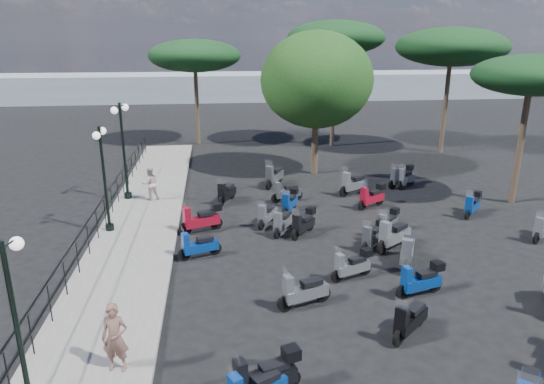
{
  "coord_description": "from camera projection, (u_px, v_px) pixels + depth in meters",
  "views": [
    {
      "loc": [
        -3.48,
        -14.87,
        7.14
      ],
      "look_at": [
        -1.24,
        3.59,
        1.2
      ],
      "focal_mm": 32.0,
      "sensor_mm": 36.0,
      "label": 1
    }
  ],
  "objects": [
    {
      "name": "scooter_31",
      "position": [
        388.0,
        223.0,
        18.27
      ],
      "size": [
        1.18,
        1.16,
        1.2
      ],
      "rotation": [
        0.0,
        0.0,
        2.35
      ],
      "color": "black",
      "rests_on": "ground"
    },
    {
      "name": "scooter_4",
      "position": [
        267.0,
        215.0,
        19.17
      ],
      "size": [
        0.92,
        1.41,
        1.26
      ],
      "rotation": [
        0.0,
        0.0,
        2.61
      ],
      "color": "black",
      "rests_on": "ground"
    },
    {
      "name": "sidewalk",
      "position": [
        139.0,
        229.0,
        18.7
      ],
      "size": [
        3.0,
        30.0,
        0.15
      ],
      "primitive_type": "cube",
      "color": "slate",
      "rests_on": "ground"
    },
    {
      "name": "scooter_9",
      "position": [
        303.0,
        224.0,
        18.21
      ],
      "size": [
        1.12,
        1.28,
        1.24
      ],
      "rotation": [
        0.0,
        0.0,
        2.44
      ],
      "color": "black",
      "rests_on": "ground"
    },
    {
      "name": "pine_1",
      "position": [
        452.0,
        47.0,
        29.62
      ],
      "size": [
        6.78,
        6.78,
        7.79
      ],
      "color": "#38281E",
      "rests_on": "ground"
    },
    {
      "name": "pine_0",
      "position": [
        336.0,
        38.0,
        31.33
      ],
      "size": [
        6.36,
        6.36,
        8.25
      ],
      "color": "#38281E",
      "rests_on": "ground"
    },
    {
      "name": "pedestrian_far",
      "position": [
        150.0,
        183.0,
        21.68
      ],
      "size": [
        0.89,
        0.79,
        1.52
      ],
      "primitive_type": "imported",
      "rotation": [
        0.0,
        0.0,
        3.48
      ],
      "color": "#C4A5AA",
      "rests_on": "sidewalk"
    },
    {
      "name": "scooter_22",
      "position": [
        372.0,
        197.0,
        21.2
      ],
      "size": [
        1.44,
        1.01,
        1.29
      ],
      "rotation": [
        0.0,
        0.0,
        2.13
      ],
      "color": "black",
      "rests_on": "ground"
    },
    {
      "name": "ground",
      "position": [
        320.0,
        255.0,
        16.63
      ],
      "size": [
        120.0,
        120.0,
        0.0
      ],
      "primitive_type": "plane",
      "color": "black",
      "rests_on": "ground"
    },
    {
      "name": "scooter_3",
      "position": [
        201.0,
        219.0,
        18.5
      ],
      "size": [
        1.67,
        0.87,
        1.4
      ],
      "rotation": [
        0.0,
        0.0,
        1.94
      ],
      "color": "black",
      "rests_on": "ground"
    },
    {
      "name": "scooter_20",
      "position": [
        407.0,
        251.0,
        15.75
      ],
      "size": [
        0.97,
        1.7,
        1.45
      ],
      "rotation": [
        0.0,
        0.0,
        2.7
      ],
      "color": "black",
      "rests_on": "ground"
    },
    {
      "name": "scooter_16",
      "position": [
        290.0,
        202.0,
        20.66
      ],
      "size": [
        0.89,
        1.36,
        1.19
      ],
      "rotation": [
        0.0,
        0.0,
        2.63
      ],
      "color": "black",
      "rests_on": "ground"
    },
    {
      "name": "scooter_30",
      "position": [
        282.0,
        223.0,
        18.39
      ],
      "size": [
        0.92,
        1.41,
        1.26
      ],
      "rotation": [
        0.0,
        0.0,
        2.61
      ],
      "color": "black",
      "rests_on": "ground"
    },
    {
      "name": "scooter_8",
      "position": [
        303.0,
        292.0,
        13.34
      ],
      "size": [
        1.61,
        0.77,
        1.33
      ],
      "rotation": [
        0.0,
        0.0,
        1.91
      ],
      "color": "black",
      "rests_on": "ground"
    },
    {
      "name": "scooter_27",
      "position": [
        544.0,
        228.0,
        17.82
      ],
      "size": [
        1.37,
        1.01,
        1.24
      ],
      "rotation": [
        0.0,
        0.0,
        2.16
      ],
      "color": "black",
      "rests_on": "ground"
    },
    {
      "name": "woman",
      "position": [
        115.0,
        338.0,
        10.47
      ],
      "size": [
        0.63,
        0.46,
        1.6
      ],
      "primitive_type": "imported",
      "rotation": [
        0.0,
        0.0,
        -0.14
      ],
      "color": "brown",
      "rests_on": "sidewalk"
    },
    {
      "name": "distant_hills",
      "position": [
        241.0,
        86.0,
        58.73
      ],
      "size": [
        70.0,
        8.0,
        3.0
      ],
      "primitive_type": "cube",
      "color": "gray",
      "rests_on": "ground"
    },
    {
      "name": "pine_3",
      "position": [
        531.0,
        76.0,
        20.27
      ],
      "size": [
        4.9,
        4.9,
        6.51
      ],
      "color": "#38281E",
      "rests_on": "ground"
    },
    {
      "name": "scooter_7",
      "position": [
        409.0,
        320.0,
        12.02
      ],
      "size": [
        1.27,
        1.14,
        1.28
      ],
      "rotation": [
        0.0,
        0.0,
        2.3
      ],
      "color": "black",
      "rests_on": "ground"
    },
    {
      "name": "scooter_5",
      "position": [
        226.0,
        193.0,
        21.8
      ],
      "size": [
        0.9,
        1.54,
        1.32
      ],
      "rotation": [
        0.0,
        0.0,
        2.68
      ],
      "color": "black",
      "rests_on": "ground"
    },
    {
      "name": "scooter_6",
      "position": [
        265.0,
        376.0,
        9.95
      ],
      "size": [
        1.62,
        0.77,
        1.33
      ],
      "rotation": [
        0.0,
        0.0,
        1.89
      ],
      "color": "black",
      "rests_on": "ground"
    },
    {
      "name": "railing",
      "position": [
        101.0,
        213.0,
        18.11
      ],
      "size": [
        0.04,
        26.04,
        1.1
      ],
      "color": "black",
      "rests_on": "sidewalk"
    },
    {
      "name": "pine_2",
      "position": [
        195.0,
        56.0,
        32.23
      ],
      "size": [
        6.18,
        6.18,
        7.07
      ],
      "color": "#38281E",
      "rests_on": "ground"
    },
    {
      "name": "scooter_17",
      "position": [
        354.0,
        184.0,
        22.97
      ],
      "size": [
        1.66,
        1.08,
        1.48
      ],
      "rotation": [
        0.0,
        0.0,
        2.1
      ],
      "color": "black",
      "rests_on": "ground"
    },
    {
      "name": "scooter_14",
      "position": [
        352.0,
        266.0,
        14.91
      ],
      "size": [
        1.42,
        0.73,
        1.18
      ],
      "rotation": [
        0.0,
        0.0,
        1.93
      ],
      "color": "black",
      "rests_on": "ground"
    },
    {
      "name": "scooter_28",
      "position": [
        472.0,
        205.0,
        20.22
      ],
      "size": [
        1.2,
        1.2,
        1.23
      ],
      "rotation": [
        0.0,
        0.0,
        2.36
      ],
      "color": "black",
      "rests_on": "ground"
    },
    {
      "name": "broadleaf_tree",
      "position": [
        317.0,
        80.0,
        25.18
      ],
      "size": [
        5.89,
        5.89,
        7.54
      ],
      "color": "#38281E",
      "rests_on": "ground"
    },
    {
      "name": "scooter_2",
      "position": [
        198.0,
        246.0,
        16.34
      ],
      "size": [
        1.49,
        0.74,
        1.24
      ],
      "rotation": [
        0.0,
        0.0,
        1.93
      ],
      "color": "black",
      "rests_on": "ground"
    },
    {
      "name": "scooter_10",
      "position": [
        286.0,
        193.0,
        21.96
      ],
      "size": [
        1.52,
        0.72,
        1.25
      ],
      "rotation": [
        0.0,
        0.0,
        1.9
      ],
      "color": "black",
      "rests_on": "ground"
    },
    {
      "name": "scooter_29",
      "position": [
        401.0,
        179.0,
        24.01
      ],
      "size": [
        1.59,
        0.83,
        1.33
      ],
      "rotation": [
        0.0,
        0.0,
        1.96
      ],
      "color": "black",
      "rests_on": "ground"
    },
    {
      "name": "lamp_post_0",
      "position": [
        16.0,
        321.0,
        8.78
      ],
      "size": [
        0.41,
        1.07,
        3.67
      ],
      "rotation": [
        0.0,
        0.0,
        -0.18
      ],
      "color": "black",
      "rests_on": "sidewalk"
    },
    {
      "name": "scooter_11",
      "position": [
        274.0,
        176.0,
        24.21
      ],
      "size": [
        1.11,
        1.67,
        1.49
      ],
      "rotation": [
        0.0,
        0.0,
        2.6
      ],
      "color": "black",
      "rests_on": "ground"
    },
    {
      "name": "scooter_23",
      "position": [
        405.0,
        177.0,
        24.16
      ],
      "size": [
        1.22,
        1.33,
        1.31
      ],
      "rotation": [
        0.0,
        0.0,
        2.41
      ],
      "color": "black",
      "rests_on": "ground"
    },
    {
      "name": "lamp_post_2",
      "position": [
        123.0,
        145.0,
        21.37
      ],
      "size": [
        0.6,
        1.23,
        4.33
      ],
      "rotation": [
        0.0,
        0.0,
        -0.31
      ],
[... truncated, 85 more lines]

